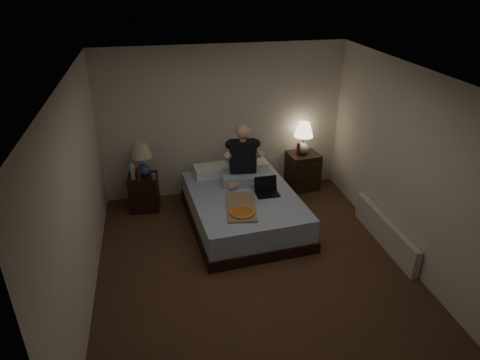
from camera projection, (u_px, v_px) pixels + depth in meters
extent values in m
cube|color=brown|center=(254.00, 268.00, 5.60)|extent=(4.00, 4.50, 0.00)
cube|color=white|center=(258.00, 77.00, 4.48)|extent=(4.00, 4.50, 0.00)
cube|color=silver|center=(223.00, 122.00, 7.01)|extent=(4.00, 0.00, 2.50)
cube|color=silver|center=(329.00, 323.00, 3.07)|extent=(4.00, 0.00, 2.50)
cube|color=silver|center=(78.00, 200.00, 4.68)|extent=(0.00, 4.50, 2.50)
cube|color=silver|center=(409.00, 169.00, 5.41)|extent=(0.00, 4.50, 2.50)
cube|color=#5D7DBB|center=(244.00, 209.00, 6.47)|extent=(1.67, 2.13, 0.50)
cube|color=black|center=(144.00, 192.00, 6.86)|extent=(0.48, 0.44, 0.58)
cube|color=black|center=(302.00, 171.00, 7.50)|extent=(0.55, 0.51, 0.66)
cylinder|color=silver|center=(133.00, 172.00, 6.58)|extent=(0.07, 0.07, 0.25)
cylinder|color=beige|center=(153.00, 177.00, 6.60)|extent=(0.07, 0.07, 0.10)
cylinder|color=#5F1C0D|center=(138.00, 175.00, 6.51)|extent=(0.06, 0.06, 0.23)
cylinder|color=#5A1D0C|center=(298.00, 149.00, 7.23)|extent=(0.06, 0.06, 0.23)
cube|color=silver|center=(385.00, 232.00, 6.01)|extent=(0.10, 1.60, 0.40)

